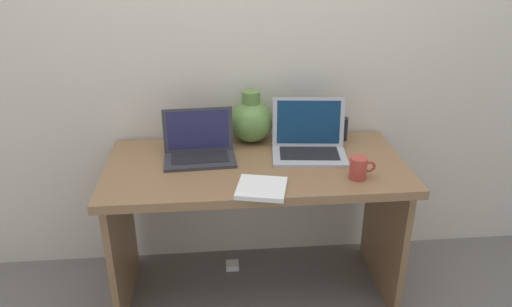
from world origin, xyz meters
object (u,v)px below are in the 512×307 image
(laptop_right, at_px, (309,139))
(notebook_stack, at_px, (260,188))
(laptop_left, at_px, (199,145))
(pen_cup, at_px, (341,128))
(power_brick, at_px, (232,265))
(coffee_mug, at_px, (359,168))
(green_vase, at_px, (251,120))

(laptop_right, relative_size, notebook_stack, 1.85)
(laptop_left, xyz_separation_m, notebook_stack, (0.26, -0.35, -0.05))
(notebook_stack, xyz_separation_m, pen_cup, (0.46, 0.50, 0.05))
(pen_cup, xyz_separation_m, power_brick, (-0.57, -0.06, -0.78))
(power_brick, bearing_deg, pen_cup, 5.58)
(pen_cup, bearing_deg, laptop_right, -143.63)
(laptop_left, distance_m, coffee_mug, 0.74)
(green_vase, bearing_deg, pen_cup, -3.04)
(coffee_mug, bearing_deg, power_brick, 145.44)
(laptop_right, xyz_separation_m, coffee_mug, (0.16, -0.29, -0.02))
(laptop_right, xyz_separation_m, power_brick, (-0.38, 0.09, -0.78))
(laptop_left, bearing_deg, green_vase, 33.52)
(laptop_right, relative_size, coffee_mug, 3.23)
(laptop_left, distance_m, pen_cup, 0.73)
(notebook_stack, bearing_deg, laptop_left, 126.04)
(green_vase, bearing_deg, power_brick, -145.15)
(laptop_left, relative_size, pen_cup, 1.83)
(notebook_stack, xyz_separation_m, power_brick, (-0.11, 0.44, -0.73))
(coffee_mug, bearing_deg, green_vase, 133.30)
(laptop_right, bearing_deg, notebook_stack, -126.83)
(green_vase, distance_m, pen_cup, 0.46)
(green_vase, distance_m, power_brick, 0.84)
(power_brick, bearing_deg, laptop_left, -147.56)
(notebook_stack, xyz_separation_m, coffee_mug, (0.43, 0.07, 0.04))
(green_vase, xyz_separation_m, power_brick, (-0.11, -0.08, -0.83))
(laptop_right, relative_size, pen_cup, 2.00)
(coffee_mug, bearing_deg, laptop_left, 157.76)
(notebook_stack, relative_size, coffee_mug, 1.74)
(laptop_left, height_order, laptop_right, laptop_right)
(green_vase, relative_size, power_brick, 3.74)
(laptop_right, relative_size, green_vase, 1.41)
(laptop_left, bearing_deg, coffee_mug, -22.24)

